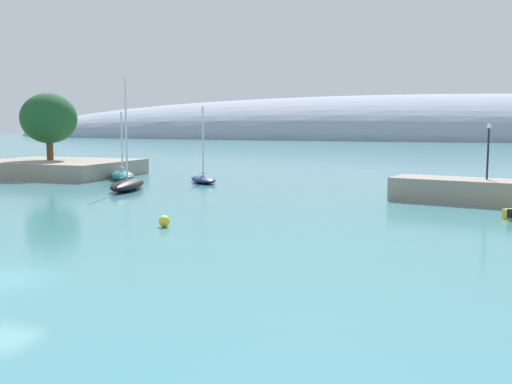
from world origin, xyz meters
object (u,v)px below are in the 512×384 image
Objects in this scene: sailboat_black_near_shore at (127,184)px; sailboat_teal_mid_mooring at (123,175)px; sailboat_navy_outer_mooring at (203,178)px; tree_clump_shore at (49,118)px; harbor_lamp_post at (488,145)px; mooring_buoy_yellow at (164,221)px.

sailboat_black_near_shore reaches higher than sailboat_teal_mid_mooring.
sailboat_black_near_shore is at bearing -62.18° from sailboat_navy_outer_mooring.
sailboat_black_near_shore reaches higher than tree_clump_shore.
sailboat_navy_outer_mooring is (3.64, 9.04, -0.14)m from sailboat_black_near_shore.
sailboat_black_near_shore is (17.86, -11.37, -6.26)m from tree_clump_shore.
sailboat_teal_mid_mooring is at bearing -124.95° from sailboat_navy_outer_mooring.
sailboat_navy_outer_mooring is at bearing 52.37° from sailboat_teal_mid_mooring.
sailboat_teal_mid_mooring is 37.96m from harbor_lamp_post.
tree_clump_shore is at bearing -147.63° from sailboat_teal_mid_mooring.
sailboat_teal_mid_mooring is at bearing 126.90° from mooring_buoy_yellow.
mooring_buoy_yellow is 0.16× the size of harbor_lamp_post.
tree_clump_shore is at bearing -136.42° from sailboat_navy_outer_mooring.
sailboat_teal_mid_mooring is (-5.70, 8.18, -0.01)m from sailboat_black_near_shore.
sailboat_black_near_shore is 9.96m from sailboat_teal_mid_mooring.
sailboat_teal_mid_mooring is at bearing 21.08° from sailboat_black_near_shore.
harbor_lamp_post is (49.39, -9.47, -2.32)m from tree_clump_shore.
harbor_lamp_post is (37.23, -6.27, 3.95)m from sailboat_teal_mid_mooring.
mooring_buoy_yellow is (18.58, -24.75, -0.24)m from sailboat_teal_mid_mooring.
sailboat_black_near_shore is 14.86× the size of mooring_buoy_yellow.
sailboat_navy_outer_mooring is at bearing 165.66° from harbor_lamp_post.
tree_clump_shore is 22.08m from sailboat_black_near_shore.
sailboat_black_near_shore is 9.74m from sailboat_navy_outer_mooring.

